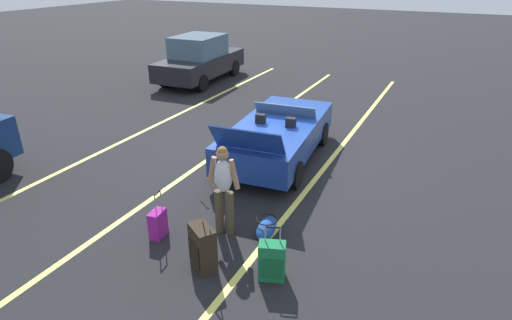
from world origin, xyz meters
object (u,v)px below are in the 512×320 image
object	(u,v)px
suitcase_small_carryon	(158,224)
duffel_bag	(266,228)
suitcase_medium_bright	(272,261)
parked_sedan_far	(200,59)
convertible_car	(280,133)
traveler_person	(223,186)
suitcase_large_black	(203,248)

from	to	relation	value
suitcase_small_carryon	duffel_bag	size ratio (longest dim) A/B	1.34
suitcase_medium_bright	parked_sedan_far	xyz separation A→B (m)	(9.66, 7.58, 0.58)
suitcase_small_carryon	convertible_car	bearing A→B (deg)	-105.72
suitcase_medium_bright	traveler_person	bearing A→B (deg)	-140.38
convertible_car	duffel_bag	size ratio (longest dim) A/B	6.56
suitcase_small_carryon	duffel_bag	world-z (taller)	suitcase_small_carryon
convertible_car	traveler_person	distance (m)	3.55
suitcase_large_black	convertible_car	bearing A→B (deg)	-138.45
convertible_car	suitcase_large_black	world-z (taller)	convertible_car
duffel_bag	parked_sedan_far	distance (m)	11.21
suitcase_medium_bright	duffel_bag	bearing A→B (deg)	-170.58
suitcase_small_carryon	traveler_person	world-z (taller)	traveler_person
suitcase_small_carryon	traveler_person	distance (m)	1.34
parked_sedan_far	suitcase_large_black	bearing A→B (deg)	-149.96
suitcase_large_black	suitcase_medium_bright	size ratio (longest dim) A/B	1.28
suitcase_medium_bright	duffel_bag	xyz separation A→B (m)	(0.96, 0.54, -0.15)
parked_sedan_far	suitcase_medium_bright	bearing A→B (deg)	-145.18
suitcase_large_black	suitcase_small_carryon	world-z (taller)	suitcase_large_black
convertible_car	parked_sedan_far	xyz separation A→B (m)	(5.42, 5.87, 0.30)
suitcase_small_carryon	suitcase_medium_bright	bearing A→B (deg)	168.63
suitcase_large_black	suitcase_small_carryon	xyz separation A→B (m)	(0.36, 1.16, -0.12)
convertible_car	suitcase_medium_bright	distance (m)	4.58
suitcase_large_black	suitcase_small_carryon	size ratio (longest dim) A/B	1.27
duffel_bag	parked_sedan_far	world-z (taller)	parked_sedan_far
suitcase_medium_bright	parked_sedan_far	distance (m)	12.29
suitcase_small_carryon	parked_sedan_far	xyz separation A→B (m)	(9.55, 5.35, 0.64)
duffel_bag	suitcase_large_black	bearing A→B (deg)	156.58
convertible_car	duffel_bag	distance (m)	3.51
traveler_person	parked_sedan_far	bearing A→B (deg)	29.42
suitcase_large_black	parked_sedan_far	bearing A→B (deg)	-113.23
convertible_car	traveler_person	world-z (taller)	traveler_person
suitcase_large_black	parked_sedan_far	xyz separation A→B (m)	(9.90, 6.51, 0.52)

